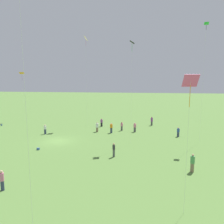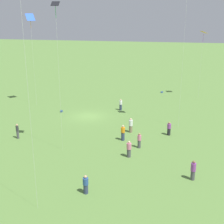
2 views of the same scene
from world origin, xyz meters
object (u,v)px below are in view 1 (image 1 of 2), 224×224
(kite_1, at_px, (132,49))
(kite_6, at_px, (86,43))
(person_8, at_px, (135,127))
(picnic_bag_0, at_px, (2,125))
(person_1, at_px, (152,121))
(kite_4, at_px, (206,36))
(person_5, at_px, (2,180))
(kite_0, at_px, (19,0))
(kite_2, at_px, (190,85))
(person_0, at_px, (178,132))
(person_6, at_px, (122,126))
(person_7, at_px, (192,163))
(person_9, at_px, (102,123))
(person_3, at_px, (45,129))
(person_4, at_px, (114,150))
(kite_3, at_px, (22,75))
(picnic_bag_1, at_px, (38,149))
(person_2, at_px, (111,128))
(person_10, at_px, (97,127))

(kite_1, distance_m, kite_6, 15.43)
(person_8, distance_m, picnic_bag_0, 27.05)
(person_1, xyz_separation_m, kite_4, (11.15, 6.57, 14.42))
(person_5, distance_m, kite_6, 31.17)
(person_5, distance_m, kite_0, 14.39)
(person_1, bearing_deg, kite_2, -58.74)
(person_8, bearing_deg, person_0, -108.74)
(person_6, xyz_separation_m, person_7, (16.98, 8.77, 0.13))
(person_6, relative_size, person_9, 1.02)
(person_0, height_order, person_3, person_3)
(kite_2, bearing_deg, kite_4, -67.54)
(kite_6, bearing_deg, person_4, -114.25)
(kite_0, xyz_separation_m, picnic_bag_0, (-28.91, -21.87, -13.20))
(kite_1, xyz_separation_m, kite_3, (-14.89, -25.16, -3.11))
(person_7, bearing_deg, kite_0, 31.55)
(person_9, xyz_separation_m, kite_6, (-1.07, -3.20, 15.59))
(person_6, height_order, picnic_bag_1, person_6)
(kite_1, distance_m, picnic_bag_0, 31.02)
(kite_2, xyz_separation_m, kite_3, (-31.45, -29.73, 1.36))
(person_9, bearing_deg, person_0, 132.11)
(person_7, height_order, kite_3, kite_3)
(kite_0, bearing_deg, kite_1, -34.14)
(person_9, bearing_deg, person_5, 56.98)
(kite_3, distance_m, picnic_bag_0, 12.03)
(person_9, relative_size, kite_3, 0.15)
(kite_6, bearing_deg, picnic_bag_0, 142.15)
(kite_3, relative_size, kite_4, 0.64)
(person_7, bearing_deg, kite_4, -119.40)
(person_0, relative_size, person_5, 0.88)
(kite_1, bearing_deg, person_9, 68.51)
(person_2, bearing_deg, person_4, -134.60)
(person_4, bearing_deg, kite_0, 155.27)
(person_7, relative_size, kite_0, 0.13)
(person_2, height_order, kite_0, kite_0)
(person_1, bearing_deg, person_6, -107.43)
(person_0, bearing_deg, person_8, 119.22)
(person_6, height_order, kite_0, kite_0)
(person_4, relative_size, person_6, 1.06)
(person_7, bearing_deg, person_0, -105.51)
(kite_6, height_order, picnic_bag_0, kite_6)
(person_4, distance_m, person_10, 13.03)
(person_2, bearing_deg, kite_1, -111.01)
(person_8, relative_size, person_9, 1.05)
(person_9, relative_size, kite_4, 0.09)
(person_1, distance_m, kite_4, 19.38)
(person_0, bearing_deg, kite_6, 114.65)
(person_4, xyz_separation_m, picnic_bag_0, (-14.71, -24.89, -0.75))
(kite_4, bearing_deg, person_0, 6.86)
(person_9, height_order, kite_6, kite_6)
(person_1, height_order, kite_4, kite_4)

